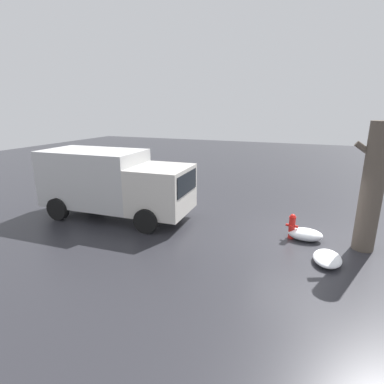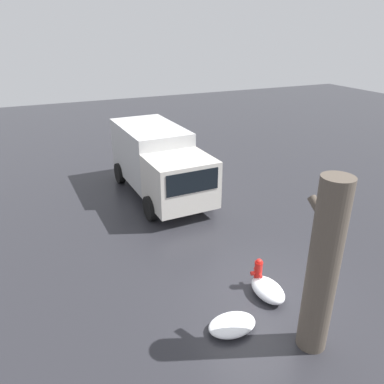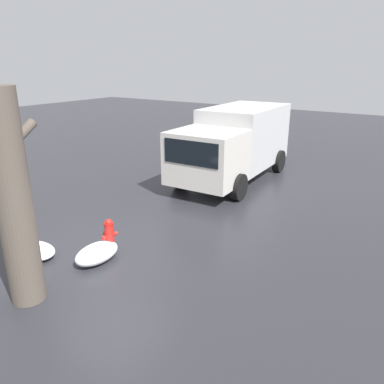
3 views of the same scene
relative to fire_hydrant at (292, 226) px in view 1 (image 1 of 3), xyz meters
name	(u,v)px [view 1 (image 1 of 3)]	position (x,y,z in m)	size (l,w,h in m)	color
ground_plane	(291,238)	(0.00, 0.00, -0.45)	(60.00, 60.00, 0.00)	#28282D
fire_hydrant	(292,226)	(0.00, 0.00, 0.00)	(0.42, 0.32, 0.88)	red
tree_trunk	(372,188)	(-2.18, 0.01, 1.56)	(0.97, 0.64, 4.00)	brown
delivery_truck	(113,181)	(7.00, 0.34, 1.02)	(6.20, 2.77, 2.70)	beige
snow_pile_by_hydrant	(305,234)	(-0.45, -0.03, -0.25)	(1.13, 0.70, 0.40)	white
snow_pile_curbside	(327,258)	(-1.10, 1.40, -0.32)	(0.79, 1.17, 0.27)	white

